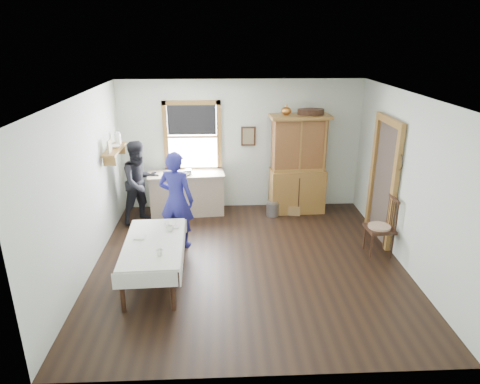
# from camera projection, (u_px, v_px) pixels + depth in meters

# --- Properties ---
(room) EXTENTS (5.01, 5.01, 2.70)m
(room) POSITION_uv_depth(u_px,v_px,m) (249.00, 185.00, 6.57)
(room) COLOR black
(room) RESTS_ON ground
(window) EXTENTS (1.18, 0.07, 1.48)m
(window) POSITION_uv_depth(u_px,v_px,m) (192.00, 133.00, 8.74)
(window) COLOR white
(window) RESTS_ON room
(doorway) EXTENTS (0.09, 1.14, 2.22)m
(doorway) POSITION_uv_depth(u_px,v_px,m) (384.00, 177.00, 7.54)
(doorway) COLOR #42362F
(doorway) RESTS_ON room
(wall_shelf) EXTENTS (0.24, 1.00, 0.44)m
(wall_shelf) POSITION_uv_depth(u_px,v_px,m) (115.00, 148.00, 7.83)
(wall_shelf) COLOR olive
(wall_shelf) RESTS_ON room
(framed_picture) EXTENTS (0.30, 0.04, 0.40)m
(framed_picture) POSITION_uv_depth(u_px,v_px,m) (248.00, 136.00, 8.81)
(framed_picture) COLOR #381F13
(framed_picture) RESTS_ON room
(rug_beater) EXTENTS (0.01, 0.27, 0.27)m
(rug_beater) POSITION_uv_depth(u_px,v_px,m) (400.00, 155.00, 6.83)
(rug_beater) COLOR black
(rug_beater) RESTS_ON room
(work_counter) EXTENTS (1.58, 0.71, 0.88)m
(work_counter) POSITION_uv_depth(u_px,v_px,m) (187.00, 194.00, 8.82)
(work_counter) COLOR tan
(work_counter) RESTS_ON room
(china_hutch) EXTENTS (1.23, 0.63, 2.04)m
(china_hutch) POSITION_uv_depth(u_px,v_px,m) (298.00, 165.00, 8.75)
(china_hutch) COLOR olive
(china_hutch) RESTS_ON room
(dining_table) EXTENTS (0.94, 1.71, 0.67)m
(dining_table) POSITION_uv_depth(u_px,v_px,m) (155.00, 262.00, 6.39)
(dining_table) COLOR silver
(dining_table) RESTS_ON room
(spindle_chair) EXTENTS (0.50, 0.50, 1.03)m
(spindle_chair) POSITION_uv_depth(u_px,v_px,m) (380.00, 226.00, 7.15)
(spindle_chair) COLOR #381F13
(spindle_chair) RESTS_ON room
(pail) EXTENTS (0.30, 0.30, 0.28)m
(pail) POSITION_uv_depth(u_px,v_px,m) (273.00, 209.00, 8.82)
(pail) COLOR gray
(pail) RESTS_ON room
(wicker_basket) EXTENTS (0.37, 0.30, 0.19)m
(wicker_basket) POSITION_uv_depth(u_px,v_px,m) (292.00, 209.00, 8.91)
(wicker_basket) COLOR #946A43
(wicker_basket) RESTS_ON room
(woman_blue) EXTENTS (0.67, 0.55, 1.59)m
(woman_blue) POSITION_uv_depth(u_px,v_px,m) (177.00, 203.00, 7.36)
(woman_blue) COLOR navy
(woman_blue) RESTS_ON room
(figure_dark) EXTENTS (0.94, 0.91, 1.52)m
(figure_dark) POSITION_uv_depth(u_px,v_px,m) (140.00, 185.00, 8.33)
(figure_dark) COLOR black
(figure_dark) RESTS_ON room
(table_cup_a) EXTENTS (0.15, 0.15, 0.09)m
(table_cup_a) POSITION_uv_depth(u_px,v_px,m) (170.00, 228.00, 6.60)
(table_cup_a) COLOR white
(table_cup_a) RESTS_ON dining_table
(table_cup_b) EXTENTS (0.12, 0.12, 0.09)m
(table_cup_b) POSITION_uv_depth(u_px,v_px,m) (160.00, 253.00, 5.87)
(table_cup_b) COLOR white
(table_cup_b) RESTS_ON dining_table
(table_bowl) EXTENTS (0.26, 0.26, 0.05)m
(table_bowl) POSITION_uv_depth(u_px,v_px,m) (171.00, 224.00, 6.80)
(table_bowl) COLOR white
(table_bowl) RESTS_ON dining_table
(counter_book) EXTENTS (0.24, 0.28, 0.02)m
(counter_book) POSITION_uv_depth(u_px,v_px,m) (179.00, 174.00, 8.61)
(counter_book) COLOR #75694E
(counter_book) RESTS_ON work_counter
(counter_bowl) EXTENTS (0.26, 0.26, 0.06)m
(counter_bowl) POSITION_uv_depth(u_px,v_px,m) (185.00, 174.00, 8.54)
(counter_bowl) COLOR white
(counter_bowl) RESTS_ON work_counter
(shelf_bowl) EXTENTS (0.22, 0.22, 0.05)m
(shelf_bowl) POSITION_uv_depth(u_px,v_px,m) (115.00, 146.00, 7.84)
(shelf_bowl) COLOR white
(shelf_bowl) RESTS_ON wall_shelf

